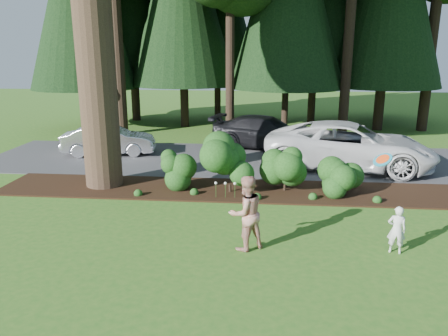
% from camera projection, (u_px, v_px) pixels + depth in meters
% --- Properties ---
extents(ground, '(80.00, 80.00, 0.00)m').
position_uv_depth(ground, '(228.00, 229.00, 11.50)').
color(ground, '#2C631C').
rests_on(ground, ground).
extents(mulch_bed, '(16.00, 2.50, 0.05)m').
position_uv_depth(mulch_bed, '(237.00, 190.00, 14.61)').
color(mulch_bed, black).
rests_on(mulch_bed, ground).
extents(driveway, '(22.00, 6.00, 0.03)m').
position_uv_depth(driveway, '(243.00, 160.00, 18.70)').
color(driveway, '#38383A').
rests_on(driveway, ground).
extents(shrub_row, '(6.53, 1.60, 1.61)m').
position_uv_depth(shrub_row, '(260.00, 169.00, 14.23)').
color(shrub_row, '#193C12').
rests_on(shrub_row, ground).
extents(lily_cluster, '(0.69, 0.09, 0.57)m').
position_uv_depth(lily_cluster, '(225.00, 184.00, 13.70)').
color(lily_cluster, '#193C12').
rests_on(lily_cluster, ground).
extents(car_silver_wagon, '(4.21, 2.09, 1.33)m').
position_uv_depth(car_silver_wagon, '(109.00, 140.00, 19.40)').
color(car_silver_wagon, silver).
rests_on(car_silver_wagon, driveway).
extents(car_white_suv, '(6.98, 4.24, 1.81)m').
position_uv_depth(car_white_suv, '(349.00, 146.00, 17.11)').
color(car_white_suv, silver).
rests_on(car_white_suv, driveway).
extents(car_dark_suv, '(5.57, 3.29, 1.51)m').
position_uv_depth(car_dark_suv, '(266.00, 132.00, 20.62)').
color(car_dark_suv, black).
rests_on(car_dark_suv, driveway).
extents(child, '(0.47, 0.36, 1.14)m').
position_uv_depth(child, '(397.00, 230.00, 10.03)').
color(child, silver).
rests_on(child, ground).
extents(adult, '(1.10, 1.05, 1.80)m').
position_uv_depth(adult, '(246.00, 213.00, 10.15)').
color(adult, '#A93116').
rests_on(adult, ground).
extents(frisbee, '(0.46, 0.43, 0.35)m').
position_uv_depth(frisbee, '(383.00, 160.00, 9.97)').
color(frisbee, teal).
rests_on(frisbee, ground).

